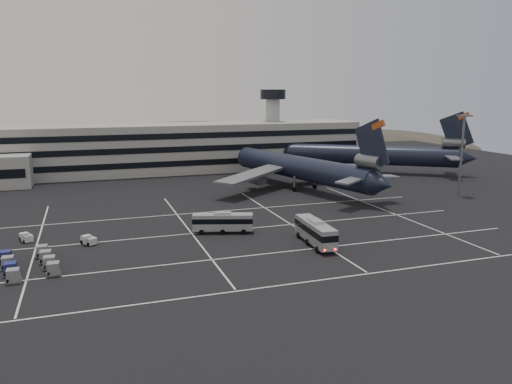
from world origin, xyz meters
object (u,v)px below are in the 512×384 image
at_px(uld_cluster, 29,263).
at_px(trijet_main, 301,168).
at_px(bus_near, 315,231).
at_px(bus_far, 223,222).
at_px(tug_a, 27,237).

bearing_deg(uld_cluster, trijet_main, 34.65).
xyz_separation_m(bus_near, bus_far, (-11.77, 11.08, -0.23)).
bearing_deg(bus_near, trijet_main, 72.01).
relative_size(bus_far, uld_cluster, 0.88).
distance_m(trijet_main, uld_cluster, 69.60).
bearing_deg(bus_far, trijet_main, -24.79).
relative_size(bus_near, tug_a, 4.03).
height_order(trijet_main, bus_far, trijet_main).
bearing_deg(tug_a, bus_near, -45.33).
bearing_deg(bus_near, uld_cluster, 179.58).
distance_m(trijet_main, tug_a, 64.30).
bearing_deg(trijet_main, uld_cluster, -160.23).
bearing_deg(uld_cluster, tug_a, 96.56).
bearing_deg(tug_a, uld_cluster, -107.85).
bearing_deg(bus_far, tug_a, 97.83).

